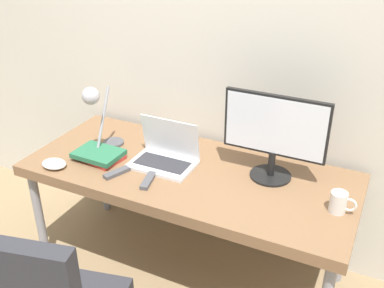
{
  "coord_description": "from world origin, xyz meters",
  "views": [
    {
      "loc": [
        0.9,
        -1.45,
        1.92
      ],
      "look_at": [
        0.04,
        0.33,
        0.88
      ],
      "focal_mm": 42.0,
      "sensor_mm": 36.0,
      "label": 1
    }
  ],
  "objects_px": {
    "laptop": "(165,155)",
    "desk_lamp": "(97,108)",
    "game_controller": "(54,164)",
    "mug": "(339,202)",
    "book_stack": "(99,155)",
    "monitor": "(275,132)"
  },
  "relations": [
    {
      "from": "laptop",
      "to": "desk_lamp",
      "type": "distance_m",
      "value": 0.45
    },
    {
      "from": "laptop",
      "to": "game_controller",
      "type": "height_order",
      "value": "laptop"
    },
    {
      "from": "mug",
      "to": "laptop",
      "type": "bearing_deg",
      "value": 177.3
    },
    {
      "from": "desk_lamp",
      "to": "game_controller",
      "type": "xyz_separation_m",
      "value": [
        -0.13,
        -0.24,
        -0.25
      ]
    },
    {
      "from": "book_stack",
      "to": "monitor",
      "type": "bearing_deg",
      "value": 14.63
    },
    {
      "from": "game_controller",
      "to": "mug",
      "type": "bearing_deg",
      "value": 9.87
    },
    {
      "from": "desk_lamp",
      "to": "game_controller",
      "type": "height_order",
      "value": "desk_lamp"
    },
    {
      "from": "book_stack",
      "to": "game_controller",
      "type": "bearing_deg",
      "value": -132.44
    },
    {
      "from": "monitor",
      "to": "book_stack",
      "type": "distance_m",
      "value": 0.96
    },
    {
      "from": "book_stack",
      "to": "desk_lamp",
      "type": "bearing_deg",
      "value": 116.5
    },
    {
      "from": "monitor",
      "to": "mug",
      "type": "distance_m",
      "value": 0.45
    },
    {
      "from": "laptop",
      "to": "monitor",
      "type": "distance_m",
      "value": 0.6
    },
    {
      "from": "desk_lamp",
      "to": "game_controller",
      "type": "relative_size",
      "value": 2.94
    },
    {
      "from": "desk_lamp",
      "to": "book_stack",
      "type": "xyz_separation_m",
      "value": [
        0.03,
        -0.06,
        -0.25
      ]
    },
    {
      "from": "mug",
      "to": "desk_lamp",
      "type": "bearing_deg",
      "value": -179.63
    },
    {
      "from": "desk_lamp",
      "to": "laptop",
      "type": "bearing_deg",
      "value": 7.7
    },
    {
      "from": "monitor",
      "to": "game_controller",
      "type": "bearing_deg",
      "value": -158.82
    },
    {
      "from": "monitor",
      "to": "laptop",
      "type": "bearing_deg",
      "value": -167.69
    },
    {
      "from": "book_stack",
      "to": "game_controller",
      "type": "height_order",
      "value": "book_stack"
    },
    {
      "from": "desk_lamp",
      "to": "monitor",
      "type": "bearing_deg",
      "value": 10.44
    },
    {
      "from": "laptop",
      "to": "monitor",
      "type": "bearing_deg",
      "value": 12.31
    },
    {
      "from": "desk_lamp",
      "to": "mug",
      "type": "xyz_separation_m",
      "value": [
        1.3,
        0.01,
        -0.22
      ]
    }
  ]
}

